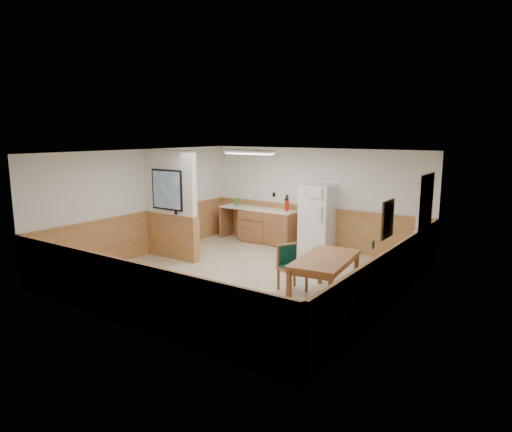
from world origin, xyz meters
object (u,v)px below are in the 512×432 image
Objects in this scene: dining_bench at (366,289)px; soap_bottle at (237,202)px; dining_table at (325,263)px; fire_extinguisher at (287,204)px; refrigerator at (317,218)px; dining_chair at (290,264)px.

soap_bottle is (-4.86, 2.95, 0.67)m from dining_bench.
dining_table reaches higher than dining_bench.
soap_bottle is at bearing -168.77° from fire_extinguisher.
fire_extinguisher reaches higher than soap_bottle.
dining_table is at bearing -64.33° from refrigerator.
dining_chair is at bearing -76.60° from refrigerator.
dining_chair is (-1.52, 0.13, 0.15)m from dining_bench.
dining_chair is (0.86, -2.79, -0.33)m from refrigerator.
fire_extinguisher is (-0.91, 0.08, 0.26)m from refrigerator.
soap_bottle is at bearing 175.42° from refrigerator.
dining_chair is 3.42m from fire_extinguisher.
refrigerator is 3.80m from dining_bench.
soap_bottle is (-3.34, 2.82, 0.52)m from dining_chair.
dining_bench is at bearing -32.62° from fire_extinguisher.
refrigerator is 1.08× the size of dining_bench.
refrigerator reaches higher than soap_bottle.
dining_chair is 3.85× the size of soap_bottle.
fire_extinguisher reaches higher than dining_chair.
refrigerator is 0.95m from fire_extinguisher.
dining_chair is (-0.76, 0.08, -0.16)m from dining_table.
dining_table is at bearing -35.33° from soap_bottle.
dining_bench is at bearing -54.51° from refrigerator.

